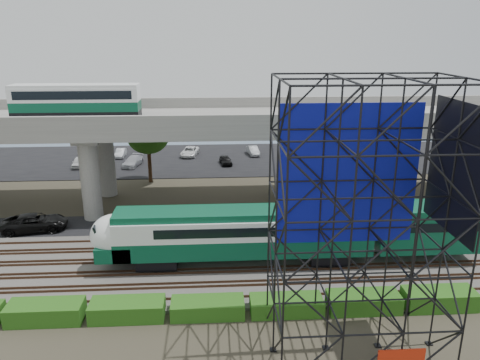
{
  "coord_description": "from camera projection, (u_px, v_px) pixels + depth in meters",
  "views": [
    {
      "loc": [
        1.48,
        -30.05,
        17.04
      ],
      "look_at": [
        3.67,
        6.0,
        5.68
      ],
      "focal_mm": 35.0,
      "sensor_mm": 36.0,
      "label": 1
    }
  ],
  "objects": [
    {
      "name": "service_road",
      "position": [
        198.0,
        224.0,
        43.63
      ],
      "size": [
        90.0,
        5.0,
        0.08
      ],
      "primitive_type": "cube",
      "color": "black",
      "rests_on": "ground"
    },
    {
      "name": "commuter_train",
      "position": [
        272.0,
        231.0,
        35.02
      ],
      "size": [
        29.3,
        3.06,
        4.3
      ],
      "color": "black",
      "rests_on": "rail_tracks"
    },
    {
      "name": "harbor_water",
      "position": [
        204.0,
        129.0,
        86.96
      ],
      "size": [
        140.0,
        40.0,
        0.03
      ],
      "primitive_type": "cube",
      "color": "#43556F",
      "rests_on": "ground"
    },
    {
      "name": "scaffold_tower",
      "position": [
        362.0,
        226.0,
        24.33
      ],
      "size": [
        9.36,
        6.36,
        15.0
      ],
      "color": "black",
      "rests_on": "ground"
    },
    {
      "name": "ballast_bed",
      "position": [
        195.0,
        267.0,
        35.52
      ],
      "size": [
        90.0,
        12.0,
        0.2
      ],
      "primitive_type": "cube",
      "color": "slate",
      "rests_on": "ground"
    },
    {
      "name": "parked_cars",
      "position": [
        208.0,
        156.0,
        65.32
      ],
      "size": [
        35.54,
        9.72,
        1.27
      ],
      "color": "silver",
      "rests_on": "parking_lot"
    },
    {
      "name": "ground",
      "position": [
        194.0,
        281.0,
        33.64
      ],
      "size": [
        140.0,
        140.0,
        0.0
      ],
      "primitive_type": "plane",
      "color": "#474233",
      "rests_on": "ground"
    },
    {
      "name": "suv",
      "position": [
        35.0,
        223.0,
        41.82
      ],
      "size": [
        5.99,
        3.58,
        1.56
      ],
      "primitive_type": "imported",
      "rotation": [
        0.0,
        0.0,
        1.76
      ],
      "color": "black",
      "rests_on": "service_road"
    },
    {
      "name": "parking_lot",
      "position": [
        202.0,
        159.0,
        66.01
      ],
      "size": [
        90.0,
        18.0,
        0.08
      ],
      "primitive_type": "cube",
      "color": "black",
      "rests_on": "ground"
    },
    {
      "name": "rail_tracks",
      "position": [
        195.0,
        264.0,
        35.46
      ],
      "size": [
        90.0,
        9.52,
        0.16
      ],
      "color": "#472D1E",
      "rests_on": "ballast_bed"
    },
    {
      "name": "trees",
      "position": [
        151.0,
        152.0,
        47.1
      ],
      "size": [
        40.94,
        16.94,
        7.69
      ],
      "color": "#382314",
      "rests_on": "ground"
    },
    {
      "name": "overpass",
      "position": [
        189.0,
        126.0,
        46.37
      ],
      "size": [
        80.0,
        12.0,
        12.4
      ],
      "color": "#9E9B93",
      "rests_on": "ground"
    },
    {
      "name": "hedge_strip",
      "position": [
        208.0,
        307.0,
        29.44
      ],
      "size": [
        34.6,
        1.8,
        1.2
      ],
      "color": "#214E12",
      "rests_on": "ground"
    }
  ]
}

